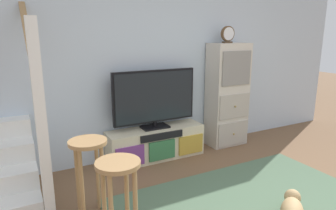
{
  "coord_description": "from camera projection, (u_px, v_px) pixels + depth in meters",
  "views": [
    {
      "loc": [
        -1.93,
        -1.26,
        1.67
      ],
      "look_at": [
        -0.34,
        1.77,
        0.84
      ],
      "focal_mm": 32.19,
      "sensor_mm": 36.0,
      "label": 1
    }
  ],
  "objects": [
    {
      "name": "back_wall",
      "position": [
        166.0,
        56.0,
        4.15
      ],
      "size": [
        6.4,
        0.12,
        2.7
      ],
      "primitive_type": "cube",
      "color": "silver",
      "rests_on": "ground_plane"
    },
    {
      "name": "media_console",
      "position": [
        156.0,
        143.0,
        4.06
      ],
      "size": [
        1.32,
        0.38,
        0.43
      ],
      "color": "beige",
      "rests_on": "ground_plane"
    },
    {
      "name": "television",
      "position": [
        155.0,
        98.0,
        3.93
      ],
      "size": [
        1.14,
        0.22,
        0.77
      ],
      "color": "black",
      "rests_on": "media_console"
    },
    {
      "name": "side_cabinet",
      "position": [
        227.0,
        95.0,
        4.47
      ],
      "size": [
        0.58,
        0.38,
        1.52
      ],
      "color": "beige",
      "rests_on": "ground_plane"
    },
    {
      "name": "desk_clock",
      "position": [
        228.0,
        35.0,
        4.23
      ],
      "size": [
        0.21,
        0.08,
        0.24
      ],
      "color": "#4C3823",
      "rests_on": "side_cabinet"
    },
    {
      "name": "bar_stool_near",
      "position": [
        119.0,
        185.0,
        2.27
      ],
      "size": [
        0.34,
        0.34,
        0.74
      ],
      "color": "#A37A4C",
      "rests_on": "ground_plane"
    },
    {
      "name": "bar_stool_far",
      "position": [
        89.0,
        161.0,
        2.69
      ],
      "size": [
        0.34,
        0.34,
        0.75
      ],
      "color": "#A37A4C",
      "rests_on": "ground_plane"
    }
  ]
}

